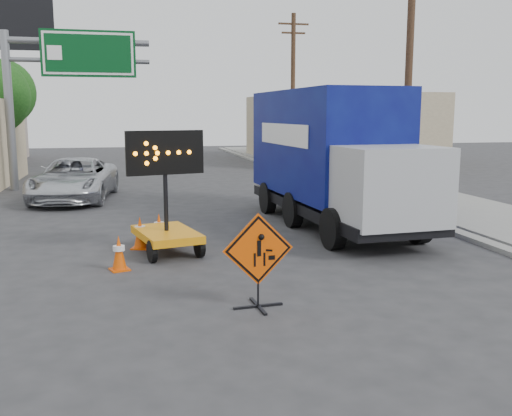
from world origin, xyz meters
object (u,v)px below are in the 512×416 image
object	(u,v)px
pickup_truck	(74,179)
box_truck	(332,165)
arrow_board	(166,226)
construction_sign	(258,258)

from	to	relation	value
pickup_truck	box_truck	bearing A→B (deg)	-34.00
arrow_board	pickup_truck	xyz separation A→B (m)	(-2.84, 9.42, 0.15)
construction_sign	pickup_truck	distance (m)	14.32
pickup_truck	box_truck	size ratio (longest dim) A/B	0.68
construction_sign	pickup_truck	bearing A→B (deg)	103.01
construction_sign	box_truck	size ratio (longest dim) A/B	0.19
pickup_truck	box_truck	xyz separation A→B (m)	(7.94, -7.01, 1.02)
pickup_truck	arrow_board	bearing A→B (deg)	-65.74
arrow_board	pickup_truck	size ratio (longest dim) A/B	0.51
arrow_board	box_truck	xyz separation A→B (m)	(5.09, 2.40, 1.17)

